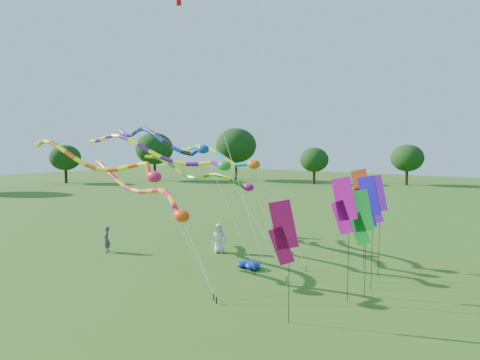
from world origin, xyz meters
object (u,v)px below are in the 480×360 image
Objects in this scene: tube_kite_red at (146,192)px; person_c at (276,225)px; blue_nylon_heap at (247,264)px; person_a at (219,238)px; tube_kite_orange at (106,163)px; person_b at (107,239)px.

tube_kite_red reaches higher than person_c.
person_a reaches higher than blue_nylon_heap.
tube_kite_orange is 9.10m from blue_nylon_heap.
tube_kite_red is 8.01× the size of blue_nylon_heap.
tube_kite_orange is 7.73× the size of person_c.
tube_kite_red is 7.59× the size of person_a.
person_b is at bearing -173.40° from person_a.
tube_kite_red is 6.99m from blue_nylon_heap.
tube_kite_orange is 13.50m from person_c.
tube_kite_red is 10.44m from person_c.
person_a reaches higher than person_c.
person_a is at bearing 152.60° from blue_nylon_heap.
tube_kite_orange is 7.15× the size of person_a.
person_b is 0.96× the size of person_c.
tube_kite_orange is 8.36m from person_a.
tube_kite_orange is 6.57m from person_b.
tube_kite_orange is at bearing 16.17° from person_b.
person_a is at bearing 76.44° from tube_kite_red.
tube_kite_red reaches higher than person_a.
person_b is (-3.42, -0.27, -3.16)m from tube_kite_red.
blue_nylon_heap is at bearing 39.43° from tube_kite_red.
tube_kite_red is at bearing -159.93° from blue_nylon_heap.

